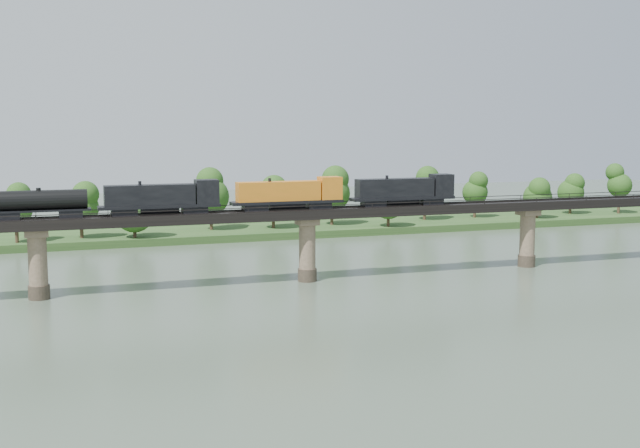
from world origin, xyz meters
name	(u,v)px	position (x,y,z in m)	size (l,w,h in m)	color
ground	(382,327)	(0.00, 0.00, 0.00)	(400.00, 400.00, 0.00)	#3C4C3B
far_bank	(232,231)	(0.00, 85.00, 0.80)	(300.00, 24.00, 1.60)	#26451B
bridge	(307,247)	(0.00, 30.00, 5.46)	(236.00, 30.00, 11.50)	#473A2D
bridge_superstructure	(307,207)	(0.00, 30.00, 11.79)	(220.00, 4.90, 0.75)	black
far_treeline	(198,198)	(-8.21, 80.52, 8.83)	(289.06, 17.54, 13.60)	#382619
freight_train	(247,196)	(-9.58, 30.00, 13.85)	(71.53, 2.79, 4.92)	black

